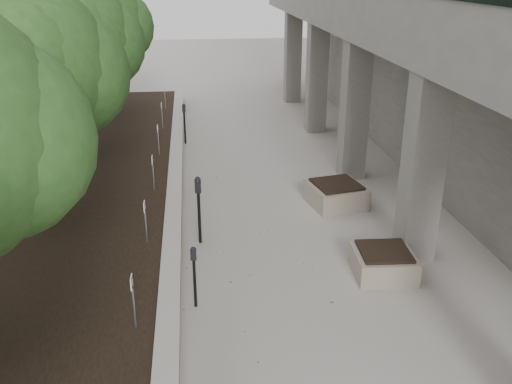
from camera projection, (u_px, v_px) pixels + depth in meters
retaining_wall at (175, 202)px, 14.29m from camera, size 0.39×26.00×0.50m
planting_bed at (27, 211)px, 13.91m from camera, size 7.00×26.00×0.40m
crabapple_tree_3 at (27, 105)px, 11.96m from camera, size 4.60×4.00×5.44m
crabapple_tree_4 at (71, 66)px, 16.55m from camera, size 4.60×4.00×5.44m
crabapple_tree_5 at (96, 44)px, 21.14m from camera, size 4.60×4.00×5.44m
parking_sign_3 at (134, 302)px, 8.94m from camera, size 0.04×0.22×0.96m
parking_sign_4 at (146, 223)px, 11.70m from camera, size 0.04×0.22×0.96m
parking_sign_5 at (153, 173)px, 14.45m from camera, size 0.04×0.22×0.96m
parking_sign_6 at (158, 140)px, 17.21m from camera, size 0.04×0.22×0.96m
parking_sign_7 at (162, 116)px, 19.96m from camera, size 0.04×0.22×0.96m
parking_sign_8 at (165, 97)px, 22.72m from camera, size 0.04×0.22×0.96m
parking_meter_2 at (195, 277)px, 10.13m from camera, size 0.13×0.10×1.25m
parking_meter_3 at (199, 206)px, 12.90m from camera, size 0.17×0.15×1.45m
parking_meter_4 at (199, 211)px, 12.45m from camera, size 0.17×0.14×1.57m
parking_meter_5 at (185, 124)px, 19.54m from camera, size 0.14×0.10×1.45m
planter_front at (383, 262)px, 11.35m from camera, size 1.26×1.26×0.56m
planter_back at (336, 194)px, 14.64m from camera, size 1.58×1.58×0.62m
berry_scatter at (260, 289)px, 10.89m from camera, size 3.30×14.10×0.02m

